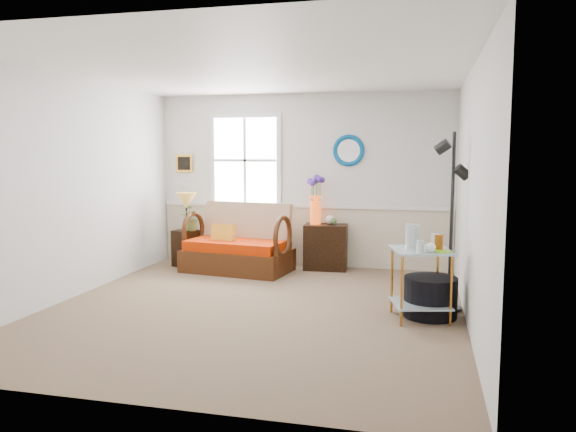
% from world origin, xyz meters
% --- Properties ---
extents(floor, '(4.50, 5.00, 0.01)m').
position_xyz_m(floor, '(0.00, 0.00, 0.00)').
color(floor, brown).
rests_on(floor, ground).
extents(ceiling, '(4.50, 5.00, 0.01)m').
position_xyz_m(ceiling, '(0.00, 0.00, 2.60)').
color(ceiling, white).
rests_on(ceiling, walls).
extents(walls, '(4.51, 5.01, 2.60)m').
position_xyz_m(walls, '(0.00, 0.00, 1.30)').
color(walls, silver).
rests_on(walls, floor).
extents(wainscot, '(4.46, 0.02, 0.90)m').
position_xyz_m(wainscot, '(0.00, 2.48, 0.45)').
color(wainscot, beige).
rests_on(wainscot, walls).
extents(chair_rail, '(4.46, 0.04, 0.06)m').
position_xyz_m(chair_rail, '(0.00, 2.47, 0.92)').
color(chair_rail, white).
rests_on(chair_rail, walls).
extents(window, '(1.14, 0.06, 1.44)m').
position_xyz_m(window, '(-0.90, 2.47, 1.60)').
color(window, white).
rests_on(window, walls).
extents(picture, '(0.28, 0.03, 0.28)m').
position_xyz_m(picture, '(-1.92, 2.48, 1.55)').
color(picture, gold).
rests_on(picture, walls).
extents(mirror, '(0.47, 0.07, 0.47)m').
position_xyz_m(mirror, '(0.70, 2.48, 1.75)').
color(mirror, '#0054A2').
rests_on(mirror, walls).
extents(loveseat, '(1.61, 1.05, 0.98)m').
position_xyz_m(loveseat, '(-0.82, 1.81, 0.49)').
color(loveseat, '#4A2811').
rests_on(loveseat, floor).
extents(throw_pillow, '(0.38, 0.17, 0.37)m').
position_xyz_m(throw_pillow, '(-1.03, 1.78, 0.50)').
color(throw_pillow, orange).
rests_on(throw_pillow, loveseat).
extents(lamp_stand, '(0.38, 0.38, 0.55)m').
position_xyz_m(lamp_stand, '(-1.71, 2.00, 0.27)').
color(lamp_stand, black).
rests_on(lamp_stand, floor).
extents(table_lamp, '(0.37, 0.37, 0.57)m').
position_xyz_m(table_lamp, '(-1.70, 2.03, 0.83)').
color(table_lamp, '#AB7E31').
rests_on(table_lamp, lamp_stand).
extents(potted_plant, '(0.51, 0.53, 0.31)m').
position_xyz_m(potted_plant, '(-1.59, 1.97, 0.70)').
color(potted_plant, '#4F723A').
rests_on(potted_plant, lamp_stand).
extents(cabinet, '(0.65, 0.44, 0.67)m').
position_xyz_m(cabinet, '(0.41, 2.25, 0.33)').
color(cabinet, black).
rests_on(cabinet, floor).
extents(flower_vase, '(0.24, 0.24, 0.71)m').
position_xyz_m(flower_vase, '(0.25, 2.26, 1.02)').
color(flower_vase, '#E54D13').
rests_on(flower_vase, cabinet).
extents(side_table, '(0.71, 0.71, 0.74)m').
position_xyz_m(side_table, '(1.79, 0.01, 0.37)').
color(side_table, '#AC6B23').
rests_on(side_table, floor).
extents(tabletop_items, '(0.62, 0.62, 0.27)m').
position_xyz_m(tabletop_items, '(1.84, 0.00, 0.87)').
color(tabletop_items, silver).
rests_on(tabletop_items, side_table).
extents(floor_lamp, '(0.33, 0.33, 1.94)m').
position_xyz_m(floor_lamp, '(2.10, 0.45, 0.97)').
color(floor_lamp, black).
rests_on(floor_lamp, floor).
extents(ottoman, '(0.71, 0.71, 0.43)m').
position_xyz_m(ottoman, '(1.89, 0.12, 0.21)').
color(ottoman, black).
rests_on(ottoman, floor).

